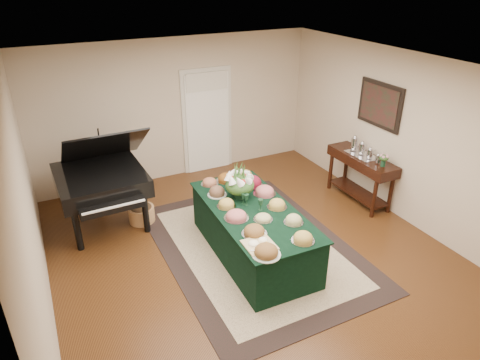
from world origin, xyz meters
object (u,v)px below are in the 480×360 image
mahogany_sideboard (361,166)px  grand_piano (101,179)px  floral_centerpiece (240,182)px  buffet_table (253,232)px

mahogany_sideboard → grand_piano: bearing=164.1°
floral_centerpiece → grand_piano: 2.25m
buffet_table → mahogany_sideboard: size_ratio=1.68×
floral_centerpiece → grand_piano: grand_piano is taller
floral_centerpiece → mahogany_sideboard: 2.53m
floral_centerpiece → mahogany_sideboard: size_ratio=0.32×
buffet_table → grand_piano: size_ratio=1.42×
buffet_table → mahogany_sideboard: bearing=13.6°
floral_centerpiece → mahogany_sideboard: bearing=4.8°
buffet_table → grand_piano: 2.56m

